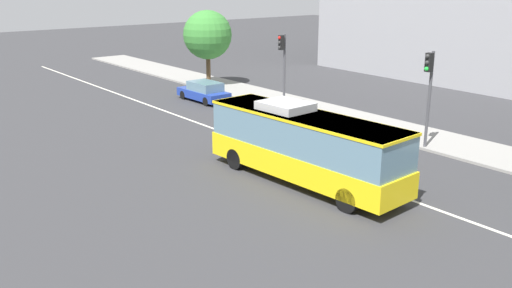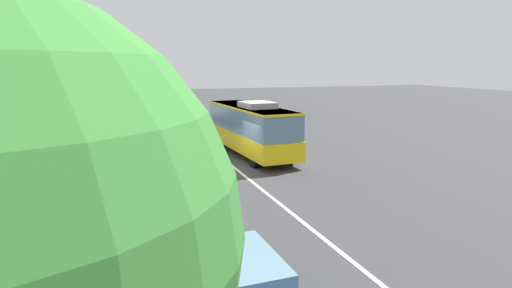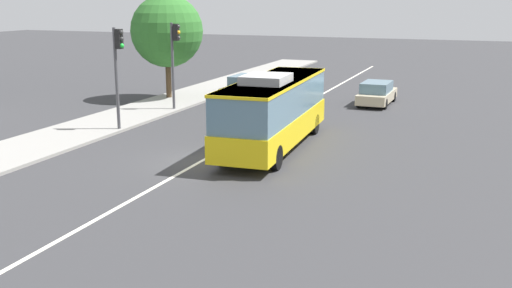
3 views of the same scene
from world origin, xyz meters
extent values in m
plane|color=#333335|center=(0.00, 0.00, 0.00)|extent=(160.00, 160.00, 0.00)
cube|color=gray|center=(0.00, 8.14, 0.07)|extent=(80.00, 3.91, 0.14)
cube|color=silver|center=(0.00, 0.00, 0.01)|extent=(76.00, 0.16, 0.01)
cube|color=yellow|center=(3.27, -2.02, 0.98)|extent=(10.12, 3.03, 1.10)
cube|color=slate|center=(3.27, -2.02, 2.31)|extent=(9.92, 2.95, 1.58)
cube|color=yellow|center=(3.27, -2.02, 3.04)|extent=(10.02, 3.00, 0.12)
cube|color=#B2B2B2|center=(2.07, -2.08, 3.28)|extent=(2.29, 1.92, 0.36)
cylinder|color=black|center=(6.60, -0.73, 0.50)|extent=(1.01, 0.35, 1.00)
cylinder|color=black|center=(6.72, -2.93, 0.50)|extent=(1.01, 0.35, 1.00)
cylinder|color=black|center=(-0.19, -1.10, 0.50)|extent=(1.01, 0.35, 1.00)
cylinder|color=black|center=(-0.07, -3.30, 0.50)|extent=(1.01, 0.35, 1.00)
cube|color=#1E3899|center=(-13.70, 3.87, 0.52)|extent=(4.54, 1.90, 0.60)
cube|color=slate|center=(-13.45, 3.87, 1.14)|extent=(2.56, 1.71, 0.64)
cylinder|color=black|center=(-15.18, 3.03, 0.32)|extent=(0.64, 0.23, 0.64)
cylinder|color=black|center=(-15.21, 4.63, 0.32)|extent=(0.64, 0.23, 0.64)
cylinder|color=black|center=(-12.18, 3.10, 0.32)|extent=(0.64, 0.23, 0.64)
cylinder|color=black|center=(-12.21, 4.70, 0.32)|extent=(0.64, 0.23, 0.64)
cylinder|color=#47474C|center=(-7.69, 6.49, 2.60)|extent=(0.16, 0.16, 5.20)
cube|color=black|center=(-7.72, 6.21, 4.65)|extent=(0.34, 0.31, 0.96)
sphere|color=red|center=(-7.73, 6.06, 4.97)|extent=(0.22, 0.22, 0.22)
sphere|color=#2D2D2D|center=(-7.73, 6.06, 4.65)|extent=(0.22, 0.22, 0.22)
sphere|color=#2D2D2D|center=(-7.73, 6.06, 4.33)|extent=(0.22, 0.22, 0.22)
cylinder|color=#47474C|center=(3.68, 6.47, 2.60)|extent=(0.16, 0.16, 5.20)
cube|color=black|center=(3.67, 6.19, 4.65)|extent=(0.34, 0.30, 0.96)
sphere|color=#2D2D2D|center=(3.66, 6.04, 4.97)|extent=(0.22, 0.22, 0.22)
sphere|color=#2D2D2D|center=(3.66, 6.04, 4.65)|extent=(0.22, 0.22, 0.22)
sphere|color=#1ED838|center=(3.66, 6.04, 4.33)|extent=(0.22, 0.22, 0.22)
cylinder|color=#4C3823|center=(-18.24, 7.39, 1.39)|extent=(0.36, 0.36, 2.78)
sphere|color=#387F33|center=(-18.24, 7.39, 4.28)|extent=(3.99, 3.99, 3.99)
camera|label=1|loc=(19.91, -18.02, 8.74)|focal=38.57mm
camera|label=2|loc=(-21.74, 6.42, 5.62)|focal=29.39mm
camera|label=3|loc=(-21.78, -10.89, 6.64)|focal=42.44mm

